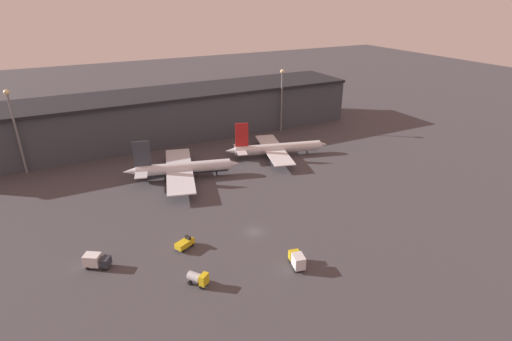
{
  "coord_description": "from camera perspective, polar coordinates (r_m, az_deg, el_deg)",
  "views": [
    {
      "loc": [
        -39.31,
        -78.1,
        56.46
      ],
      "look_at": [
        11.9,
        22.33,
        6.0
      ],
      "focal_mm": 28.0,
      "sensor_mm": 36.0,
      "label": 1
    }
  ],
  "objects": [
    {
      "name": "service_vehicle_3",
      "position": [
        98.81,
        -10.12,
        -10.22
      ],
      "size": [
        5.15,
        4.02,
        2.88
      ],
      "rotation": [
        0.0,
        0.0,
        0.46
      ],
      "color": "gold",
      "rests_on": "ground"
    },
    {
      "name": "ground",
      "position": [
        104.08,
        -0.26,
        -8.74
      ],
      "size": [
        600.0,
        600.0,
        0.0
      ],
      "primitive_type": "plane",
      "color": "#423F44"
    },
    {
      "name": "service_vehicle_2",
      "position": [
        87.49,
        -8.27,
        -14.98
      ],
      "size": [
        4.27,
        4.77,
        3.08
      ],
      "rotation": [
        0.0,
        0.0,
        -0.94
      ],
      "color": "gold",
      "rests_on": "ground"
    },
    {
      "name": "airplane_0",
      "position": [
        133.39,
        -10.49,
        0.27
      ],
      "size": [
        37.76,
        37.93,
        13.89
      ],
      "rotation": [
        0.0,
        0.0,
        -0.26
      ],
      "color": "silver",
      "rests_on": "ground"
    },
    {
      "name": "terminal_building",
      "position": [
        171.94,
        -12.88,
        7.71
      ],
      "size": [
        164.07,
        27.91,
        19.25
      ],
      "color": "#3D424C",
      "rests_on": "ground"
    },
    {
      "name": "lamp_post_1",
      "position": [
        174.59,
        3.7,
        11.0
      ],
      "size": [
        1.8,
        1.8,
        27.01
      ],
      "color": "slate",
      "rests_on": "ground"
    },
    {
      "name": "service_vehicle_1",
      "position": [
        97.78,
        -21.88,
        -11.84
      ],
      "size": [
        6.14,
        5.18,
        3.36
      ],
      "rotation": [
        0.0,
        0.0,
        -0.56
      ],
      "color": "#282D38",
      "rests_on": "ground"
    },
    {
      "name": "airplane_1",
      "position": [
        149.69,
        2.95,
        3.19
      ],
      "size": [
        38.97,
        32.78,
        13.75
      ],
      "rotation": [
        0.0,
        0.0,
        -0.26
      ],
      "color": "silver",
      "rests_on": "ground"
    },
    {
      "name": "service_vehicle_0",
      "position": [
        91.57,
        5.91,
        -12.57
      ],
      "size": [
        3.47,
        5.67,
        3.55
      ],
      "rotation": [
        0.0,
        0.0,
        1.34
      ],
      "color": "gold",
      "rests_on": "ground"
    },
    {
      "name": "lamp_post_0",
      "position": [
        151.75,
        -31.26,
        5.87
      ],
      "size": [
        1.8,
        1.8,
        28.69
      ],
      "color": "slate",
      "rests_on": "ground"
    }
  ]
}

